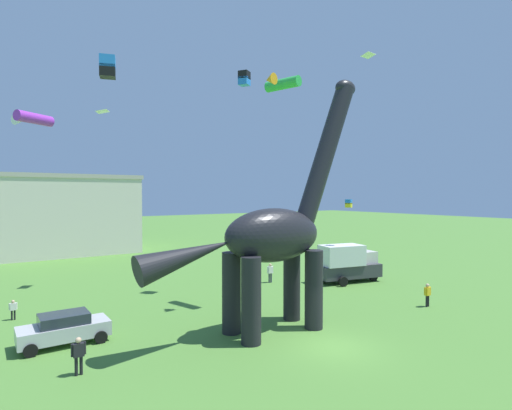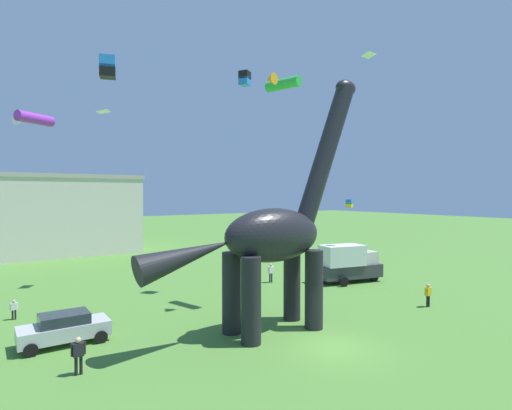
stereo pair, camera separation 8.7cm
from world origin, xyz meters
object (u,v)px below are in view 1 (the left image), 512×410
Objects in this scene: person_vendor_side at (79,352)px; kite_high_right at (31,119)px; parked_box_truck at (347,263)px; kite_mid_center at (244,78)px; dinosaur_sculpture at (272,235)px; person_far_spectator at (270,271)px; person_strolling_adult at (13,308)px; person_near_flyer at (427,293)px; kite_apex at (349,203)px; kite_far_right at (368,55)px; kite_drifting at (103,111)px; kite_mid_right at (107,67)px; kite_near_low at (280,83)px; parked_sedan_left at (64,328)px.

person_vendor_side is 0.68× the size of kite_high_right.
kite_mid_center is at bearing -179.99° from parked_box_truck.
person_far_spectator is at bearing 54.34° from dinosaur_sculpture.
dinosaur_sculpture is 12.16× the size of person_strolling_adult.
dinosaur_sculpture is at bearing 174.31° from person_vendor_side.
dinosaur_sculpture is 12.34m from person_near_flyer.
person_near_flyer is at bearing -53.47° from person_far_spectator.
dinosaur_sculpture is at bearing -141.26° from parked_box_truck.
kite_far_right is at bearing -129.00° from kite_apex.
kite_drifting is 2.11× the size of kite_apex.
kite_apex is at bearing -170.27° from person_vendor_side.
kite_mid_right is at bearing -102.42° from kite_drifting.
kite_drifting reaches higher than parked_box_truck.
kite_high_right is at bearing 149.68° from person_near_flyer.
dinosaur_sculpture is 16.14m from person_strolling_adult.
person_strolling_adult is at bearing 148.25° from person_near_flyer.
kite_near_low is 1.16× the size of kite_high_right.
person_near_flyer is 17.09m from kite_near_low.
parked_box_truck is 3.64× the size of person_far_spectator.
kite_drifting is 15.02m from kite_near_low.
kite_mid_right is 0.43× the size of kite_high_right.
person_strolling_adult is at bearing -84.68° from person_vendor_side.
person_far_spectator is at bearing 2.60° from kite_high_right.
parked_box_truck is 5.65× the size of kite_mid_center.
kite_drifting is 11.79m from kite_mid_center.
kite_far_right is at bearing -9.75° from kite_mid_right.
dinosaur_sculpture is 11.57m from parked_sedan_left.
parked_sedan_left is 12.06m from kite_high_right.
parked_box_truck is 6.63m from person_far_spectator.
dinosaur_sculpture is at bearing -15.61° from kite_mid_right.
person_strolling_adult is 0.78× the size of person_near_flyer.
kite_near_low is (13.27, -0.42, 14.11)m from parked_sedan_left.
kite_mid_right is at bearing -49.68° from parked_sedan_left.
dinosaur_sculpture reaches higher than kite_apex.
person_strolling_adult is (-24.30, 3.88, -0.92)m from parked_box_truck.
parked_box_truck is 5.88× the size of kite_mid_right.
kite_near_low is at bearing 131.84° from kite_far_right.
person_near_flyer is 12.58m from person_far_spectator.
person_far_spectator is at bearing -76.48° from person_strolling_adult.
person_near_flyer is 0.95× the size of person_far_spectator.
parked_sedan_left is 20.78m from kite_mid_center.
person_strolling_adult is 0.76× the size of person_vendor_side.
kite_mid_center is at bearing -82.39° from person_strolling_adult.
kite_high_right is at bearing 139.94° from dinosaur_sculpture.
kite_high_right is (-0.89, 4.73, 11.05)m from parked_sedan_left.
person_strolling_adult is 26.08m from person_near_flyer.
dinosaur_sculpture is 14.47× the size of kite_mid_right.
kite_far_right reaches higher than parked_sedan_left.
kite_far_right is (7.25, -0.38, 11.03)m from dinosaur_sculpture.
person_vendor_side is 2.29× the size of kite_apex.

